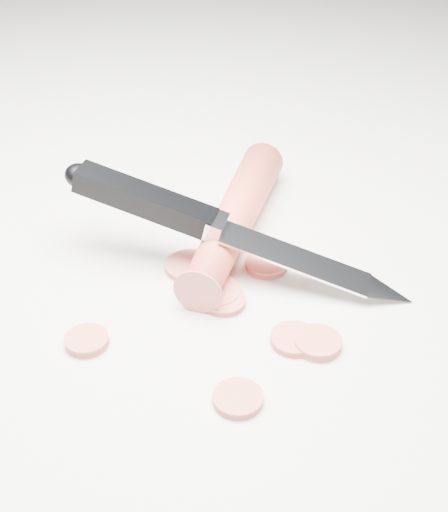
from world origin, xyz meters
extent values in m
plane|color=silver|center=(0.00, 0.00, 0.00)|extent=(2.40, 2.40, 0.00)
cylinder|color=#E34531|center=(0.03, 0.06, 0.02)|extent=(0.13, 0.20, 0.03)
cylinder|color=#D45949|center=(-0.10, -0.05, 0.00)|extent=(0.03, 0.03, 0.01)
cylinder|color=#D45949|center=(-0.01, -0.12, 0.00)|extent=(0.03, 0.03, 0.01)
cylinder|color=#D45949|center=(0.05, 0.01, 0.00)|extent=(0.04, 0.04, 0.01)
cylinder|color=#D45949|center=(0.04, -0.08, 0.00)|extent=(0.03, 0.03, 0.01)
cylinder|color=#D45949|center=(0.00, -0.03, 0.00)|extent=(0.03, 0.03, 0.01)
cylinder|color=#D45949|center=(-0.02, 0.02, 0.00)|extent=(0.04, 0.04, 0.01)
cylinder|color=#D45949|center=(0.06, -0.08, 0.00)|extent=(0.03, 0.03, 0.01)
cylinder|color=#D45949|center=(0.00, -0.01, 0.00)|extent=(0.04, 0.04, 0.01)
camera|label=1|loc=(-0.08, -0.43, 0.35)|focal=50.00mm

